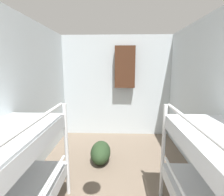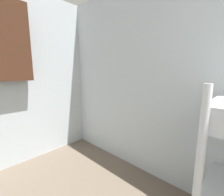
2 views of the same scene
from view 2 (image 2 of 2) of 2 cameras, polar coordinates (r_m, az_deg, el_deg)
The scene contains 1 object.
hanging_coat at distance 2.16m, azimuth -34.91°, elevation 17.41°, with size 0.44×0.12×0.90m.
Camera 2 is at (-0.30, 2.20, 1.23)m, focal length 24.00 mm.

